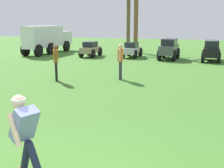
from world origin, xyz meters
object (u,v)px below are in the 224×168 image
object	(u,v)px
teammate_midfield	(120,58)
parked_car_slot_c	(169,48)
parked_car_slot_b	(132,49)
frisbee_in_flight	(18,134)
box_truck	(48,38)
parked_car_slot_d	(211,50)
palm_tree_far_left	(128,13)
palm_tree_left_of_centre	(136,9)
teammate_near_sideline	(56,59)
parked_car_slot_a	(91,49)

from	to	relation	value
teammate_midfield	parked_car_slot_c	size ratio (longest dim) A/B	0.65
parked_car_slot_b	frisbee_in_flight	bearing A→B (deg)	-83.23
parked_car_slot_c	box_truck	distance (m)	9.87
box_truck	parked_car_slot_c	bearing A→B (deg)	-4.84
parked_car_slot_d	palm_tree_far_left	distance (m)	8.28
parked_car_slot_b	parked_car_slot_c	xyz separation A→B (m)	(2.70, -0.40, 0.18)
frisbee_in_flight	parked_car_slot_d	xyz separation A→B (m)	(3.53, 15.54, 0.15)
parked_car_slot_c	palm_tree_left_of_centre	distance (m)	5.58
parked_car_slot_d	teammate_near_sideline	bearing A→B (deg)	-126.23
parked_car_slot_b	teammate_near_sideline	bearing A→B (deg)	-96.53
parked_car_slot_a	palm_tree_far_left	distance (m)	5.35
parked_car_slot_b	box_truck	xyz separation A→B (m)	(-7.12, 0.43, 0.67)
parked_car_slot_d	palm_tree_far_left	size ratio (longest dim) A/B	0.48
parked_car_slot_c	parked_car_slot_d	xyz separation A→B (m)	(2.72, 0.02, -0.02)
parked_car_slot_b	parked_car_slot_c	bearing A→B (deg)	-8.42
frisbee_in_flight	parked_car_slot_a	bearing A→B (deg)	107.61
box_truck	palm_tree_far_left	size ratio (longest dim) A/B	1.18
frisbee_in_flight	box_truck	distance (m)	18.68
parked_car_slot_a	palm_tree_far_left	bearing A→B (deg)	68.55
teammate_near_sideline	parked_car_slot_b	distance (m)	9.28
teammate_midfield	parked_car_slot_d	world-z (taller)	teammate_midfield
teammate_midfield	palm_tree_far_left	distance (m)	12.38
parked_car_slot_c	palm_tree_far_left	distance (m)	6.28
parked_car_slot_b	parked_car_slot_d	distance (m)	5.44
teammate_near_sideline	parked_car_slot_d	world-z (taller)	teammate_near_sideline
teammate_midfield	parked_car_slot_c	distance (m)	7.77
frisbee_in_flight	palm_tree_left_of_centre	xyz separation A→B (m)	(-2.37, 19.16, 2.97)
teammate_midfield	parked_car_slot_d	distance (m)	8.65
parked_car_slot_a	teammate_midfield	bearing A→B (deg)	-59.30
teammate_near_sideline	teammate_midfield	distance (m)	2.78
frisbee_in_flight	box_truck	world-z (taller)	box_truck
teammate_near_sideline	palm_tree_far_left	bearing A→B (deg)	91.04
teammate_midfield	box_truck	bearing A→B (deg)	135.33
box_truck	parked_car_slot_b	bearing A→B (deg)	-3.48
parked_car_slot_a	parked_car_slot_b	bearing A→B (deg)	10.32
teammate_midfield	palm_tree_far_left	xyz separation A→B (m)	(-2.77, 11.85, 2.27)
box_truck	teammate_near_sideline	bearing A→B (deg)	-57.84
parked_car_slot_d	box_truck	world-z (taller)	box_truck
palm_tree_far_left	palm_tree_left_of_centre	xyz separation A→B (m)	(0.81, -0.54, 0.34)
box_truck	palm_tree_far_left	xyz separation A→B (m)	(5.83, 3.35, 1.98)
teammate_near_sideline	box_truck	xyz separation A→B (m)	(-6.07, 9.65, 0.29)
parked_car_slot_a	frisbee_in_flight	bearing A→B (deg)	-72.39
parked_car_slot_c	palm_tree_far_left	bearing A→B (deg)	133.67
palm_tree_far_left	frisbee_in_flight	bearing A→B (deg)	-80.83
frisbee_in_flight	palm_tree_left_of_centre	world-z (taller)	palm_tree_left_of_centre
palm_tree_far_left	box_truck	bearing A→B (deg)	-150.16
palm_tree_far_left	palm_tree_left_of_centre	distance (m)	1.03
parked_car_slot_a	parked_car_slot_c	size ratio (longest dim) A/B	0.92
teammate_near_sideline	parked_car_slot_b	xyz separation A→B (m)	(1.06, 9.22, -0.38)
frisbee_in_flight	box_truck	xyz separation A→B (m)	(-9.01, 16.35, 0.66)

